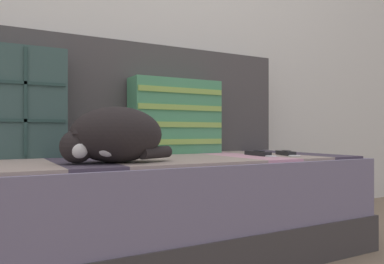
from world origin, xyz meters
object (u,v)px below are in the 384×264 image
game_remote_near (286,153)px  game_remote_far (259,154)px  couch (139,208)px  sleeping_cat (114,136)px  throw_pillow_striped (176,117)px  throw_pillow_quilted (2,102)px

game_remote_near → game_remote_far: 0.13m
couch → sleeping_cat: (-0.17, -0.22, 0.28)m
throw_pillow_striped → sleeping_cat: size_ratio=1.18×
game_remote_far → game_remote_near: bearing=-18.8°
game_remote_near → throw_pillow_striped: bearing=133.9°
throw_pillow_quilted → sleeping_cat: bearing=-53.1°
sleeping_cat → game_remote_far: 0.67m
couch → game_remote_near: game_remote_near is taller
sleeping_cat → game_remote_near: (0.77, 0.04, -0.08)m
game_remote_far → couch: bearing=164.4°
throw_pillow_quilted → game_remote_near: size_ratio=2.38×
couch → throw_pillow_quilted: bearing=158.3°
sleeping_cat → game_remote_far: (0.66, 0.08, -0.08)m
couch → sleeping_cat: size_ratio=4.89×
throw_pillow_striped → sleeping_cat: bearing=-136.2°
sleeping_cat → game_remote_near: size_ratio=1.94×
throw_pillow_quilted → game_remote_near: (1.08, -0.36, -0.20)m
couch → game_remote_far: 0.55m
game_remote_near → game_remote_far: size_ratio=0.92×
sleeping_cat → game_remote_near: bearing=3.1°
sleeping_cat → throw_pillow_quilted: bearing=126.9°
throw_pillow_striped → game_remote_far: size_ratio=2.09×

